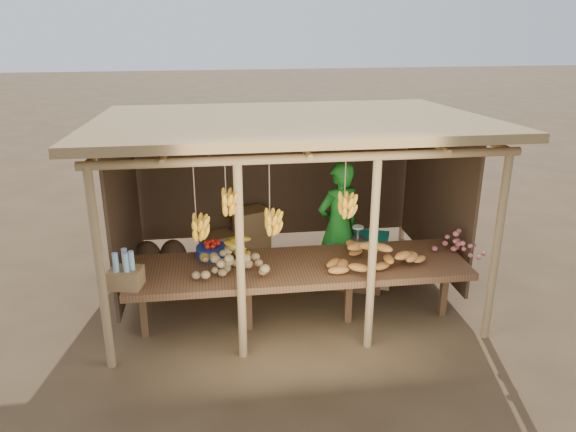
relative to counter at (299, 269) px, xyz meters
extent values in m
plane|color=brown|center=(0.00, 0.95, -0.74)|extent=(60.00, 60.00, 0.00)
cylinder|color=#A78456|center=(-2.10, -0.55, 0.36)|extent=(0.09, 0.09, 2.20)
cylinder|color=#A78456|center=(2.10, -0.55, 0.36)|extent=(0.09, 0.09, 2.20)
cylinder|color=#A78456|center=(-2.10, 2.45, 0.36)|extent=(0.09, 0.09, 2.20)
cylinder|color=#A78456|center=(2.10, 2.45, 0.36)|extent=(0.09, 0.09, 2.20)
cylinder|color=#A78456|center=(-0.70, -0.55, 0.36)|extent=(0.09, 0.09, 2.20)
cylinder|color=#A78456|center=(0.70, -0.55, 0.36)|extent=(0.09, 0.09, 2.20)
cylinder|color=#A78456|center=(0.00, -0.55, 1.46)|extent=(4.40, 0.09, 0.09)
cylinder|color=#A78456|center=(0.00, 2.45, 1.46)|extent=(4.40, 0.09, 0.09)
cube|color=#A27D4B|center=(0.00, 0.95, 1.55)|extent=(4.70, 3.50, 0.28)
cube|color=#4C3623|center=(0.00, 2.43, 0.47)|extent=(4.20, 0.04, 1.98)
cube|color=#4C3623|center=(-2.08, 1.15, 0.47)|extent=(0.04, 2.40, 1.98)
cube|color=#4C3623|center=(2.08, 1.15, 0.47)|extent=(0.04, 2.40, 1.98)
cube|color=brown|center=(0.00, 0.00, 0.02)|extent=(3.90, 1.05, 0.08)
cube|color=brown|center=(-1.80, 0.00, -0.38)|extent=(0.08, 0.08, 0.72)
cube|color=brown|center=(-0.60, 0.00, -0.38)|extent=(0.08, 0.08, 0.72)
cube|color=brown|center=(0.60, 0.00, -0.38)|extent=(0.08, 0.08, 0.72)
cube|color=brown|center=(1.80, 0.00, -0.38)|extent=(0.08, 0.08, 0.72)
cylinder|color=navy|center=(-0.99, 0.36, 0.13)|extent=(0.37, 0.37, 0.13)
cube|color=olive|center=(-1.90, -0.30, 0.17)|extent=(0.38, 0.32, 0.21)
imported|color=#19731D|center=(0.68, 0.95, 0.14)|extent=(0.75, 0.63, 1.75)
cube|color=brown|center=(0.97, 0.96, -0.42)|extent=(0.85, 0.79, 0.63)
cube|color=#0D8E8F|center=(0.97, 0.96, -0.08)|extent=(0.94, 0.88, 0.06)
cube|color=olive|center=(-0.40, 2.05, -0.53)|extent=(0.57, 0.51, 0.38)
cube|color=olive|center=(-0.40, 2.05, -0.16)|extent=(0.57, 0.51, 0.38)
cube|color=olive|center=(-0.91, 2.05, -0.53)|extent=(0.57, 0.51, 0.38)
ellipsoid|color=#4C3623|center=(-1.93, 1.77, -0.50)|extent=(0.40, 0.40, 0.54)
ellipsoid|color=#4C3623|center=(-1.57, 1.77, -0.50)|extent=(0.40, 0.40, 0.54)
camera|label=1|loc=(-0.93, -5.82, 2.83)|focal=35.00mm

